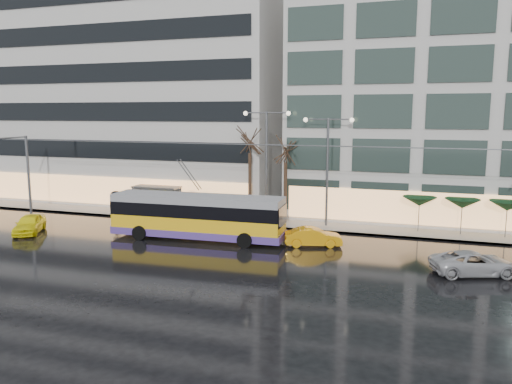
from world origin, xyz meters
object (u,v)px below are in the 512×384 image
at_px(trolleybus, 197,218).
at_px(street_lamp_near, 267,151).
at_px(bus_shelter, 154,194).
at_px(taxi_a, 30,224).

height_order(trolleybus, street_lamp_near, street_lamp_near).
bearing_deg(street_lamp_near, trolleybus, -114.96).
xyz_separation_m(trolleybus, street_lamp_near, (3.14, 6.74, 4.41)).
bearing_deg(bus_shelter, street_lamp_near, 0.63).
bearing_deg(trolleybus, bus_shelter, 137.56).
bearing_deg(taxi_a, street_lamp_near, 2.20).
height_order(bus_shelter, taxi_a, bus_shelter).
bearing_deg(street_lamp_near, bus_shelter, -179.37).
bearing_deg(taxi_a, bus_shelter, 30.34).
distance_m(trolleybus, taxi_a, 13.15).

